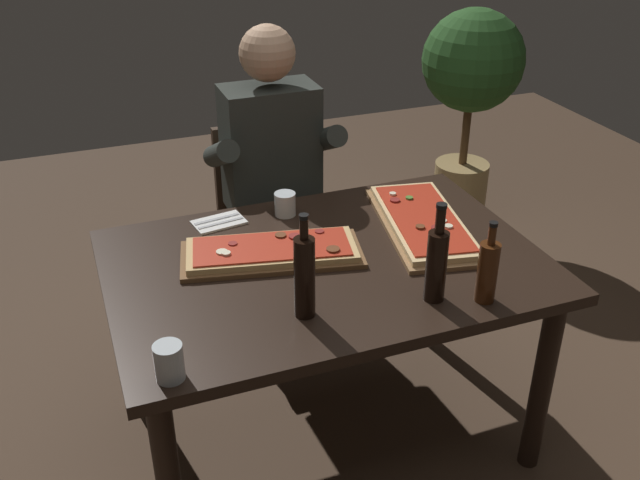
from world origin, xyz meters
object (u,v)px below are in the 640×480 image
at_px(seated_diner, 275,172).
at_px(wine_bottle_dark, 437,263).
at_px(tumbler_far_side, 285,205).
at_px(pizza_rectangular_left, 423,222).
at_px(dining_table, 325,285).
at_px(tumbler_near_camera, 169,364).
at_px(vinegar_bottle_green, 487,271).
at_px(diner_chair, 268,215).
at_px(potted_plant_corner, 471,86).
at_px(pizza_rectangular_front, 272,252).
at_px(oil_bottle_amber, 304,275).

bearing_deg(seated_diner, wine_bottle_dark, -81.37).
bearing_deg(tumbler_far_side, pizza_rectangular_left, -31.86).
bearing_deg(dining_table, tumbler_far_side, 93.00).
xyz_separation_m(tumbler_near_camera, seated_diner, (0.64, 1.14, -0.04)).
relative_size(vinegar_bottle_green, diner_chair, 0.30).
relative_size(dining_table, wine_bottle_dark, 4.45).
height_order(wine_bottle_dark, diner_chair, wine_bottle_dark).
height_order(tumbler_far_side, potted_plant_corner, potted_plant_corner).
relative_size(pizza_rectangular_front, pizza_rectangular_left, 0.96).
distance_m(vinegar_bottle_green, tumbler_near_camera, 0.94).
bearing_deg(seated_diner, tumbler_far_side, -101.78).
xyz_separation_m(pizza_rectangular_left, seated_diner, (-0.35, 0.64, -0.02)).
bearing_deg(dining_table, diner_chair, 85.98).
relative_size(pizza_rectangular_left, wine_bottle_dark, 2.08).
bearing_deg(oil_bottle_amber, seated_diner, 77.29).
bearing_deg(pizza_rectangular_front, pizza_rectangular_left, 1.05).
distance_m(pizza_rectangular_left, wine_bottle_dark, 0.47).
xyz_separation_m(pizza_rectangular_left, diner_chair, (-0.35, 0.76, -0.27)).
bearing_deg(pizza_rectangular_front, dining_table, -28.22).
relative_size(vinegar_bottle_green, potted_plant_corner, 0.22).
xyz_separation_m(tumbler_near_camera, tumbler_far_side, (0.56, 0.76, -0.01)).
height_order(pizza_rectangular_left, potted_plant_corner, potted_plant_corner).
bearing_deg(tumbler_far_side, pizza_rectangular_front, -116.57).
height_order(tumbler_far_side, seated_diner, seated_diner).
distance_m(dining_table, tumbler_far_side, 0.38).
bearing_deg(potted_plant_corner, wine_bottle_dark, -124.17).
relative_size(pizza_rectangular_front, oil_bottle_amber, 1.95).
bearing_deg(tumbler_far_side, dining_table, -87.00).
xyz_separation_m(pizza_rectangular_front, seated_diner, (0.22, 0.65, -0.02)).
xyz_separation_m(diner_chair, seated_diner, (0.00, -0.12, 0.26)).
distance_m(tumbler_near_camera, seated_diner, 1.31).
bearing_deg(wine_bottle_dark, seated_diner, 98.63).
distance_m(dining_table, potted_plant_corner, 1.88).
relative_size(dining_table, pizza_rectangular_left, 2.14).
distance_m(pizza_rectangular_left, tumbler_far_side, 0.50).
relative_size(dining_table, vinegar_bottle_green, 5.38).
height_order(diner_chair, seated_diner, seated_diner).
bearing_deg(tumbler_far_side, vinegar_bottle_green, -62.96).
bearing_deg(seated_diner, potted_plant_corner, 24.46).
height_order(wine_bottle_dark, tumbler_near_camera, wine_bottle_dark).
relative_size(pizza_rectangular_front, wine_bottle_dark, 2.00).
bearing_deg(diner_chair, dining_table, -94.02).
relative_size(pizza_rectangular_left, tumbler_near_camera, 6.46).
relative_size(pizza_rectangular_left, vinegar_bottle_green, 2.52).
relative_size(wine_bottle_dark, tumbler_near_camera, 3.10).
distance_m(wine_bottle_dark, vinegar_bottle_green, 0.15).
relative_size(oil_bottle_amber, vinegar_bottle_green, 1.24).
bearing_deg(potted_plant_corner, pizza_rectangular_front, -140.39).
relative_size(wine_bottle_dark, diner_chair, 0.36).
distance_m(dining_table, diner_chair, 0.87).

